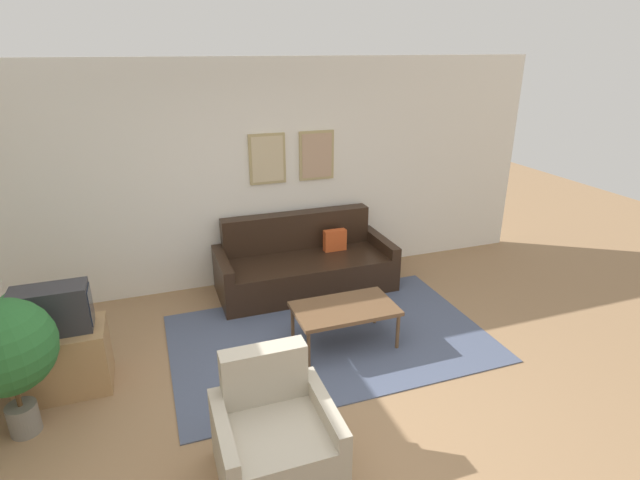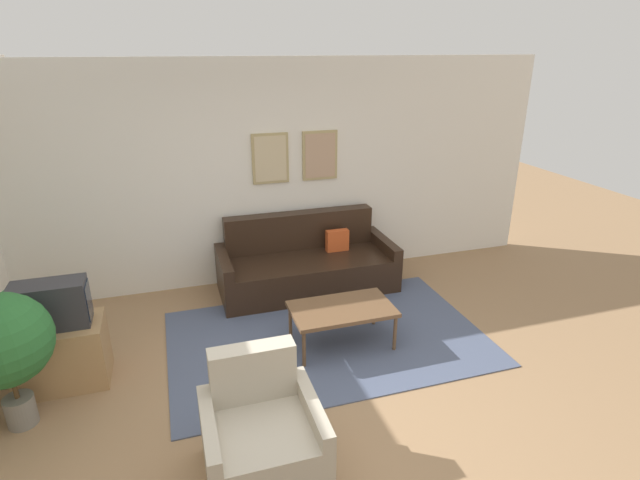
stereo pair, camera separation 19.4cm
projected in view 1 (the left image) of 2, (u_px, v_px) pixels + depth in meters
ground_plane at (309, 427)px, 3.92m from camera, size 16.00×16.00×0.00m
area_rug at (329, 338)px, 5.12m from camera, size 3.16×2.02×0.01m
wall_back at (234, 177)px, 5.90m from camera, size 8.00×0.09×2.70m
couch at (304, 265)px, 6.11m from camera, size 2.11×0.90×0.88m
coffee_table at (345, 310)px, 4.89m from camera, size 1.00×0.59×0.42m
tv_stand at (62, 360)px, 4.28m from camera, size 0.75×0.49×0.57m
tv at (52, 310)px, 4.10m from camera, size 0.60×0.28×0.40m
armchair at (275, 440)px, 3.40m from camera, size 0.78×0.76×0.86m
potted_plant_tall at (5, 350)px, 3.61m from camera, size 0.72×0.72×1.13m
potted_plant_by_window at (32, 322)px, 4.28m from camera, size 0.60×0.60×0.92m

